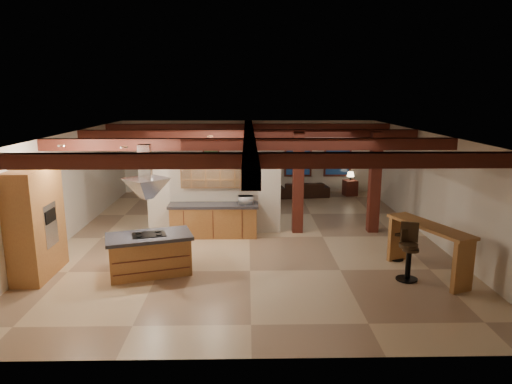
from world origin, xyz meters
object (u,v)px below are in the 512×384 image
at_px(sofa, 303,189).
at_px(bar_counter, 428,241).
at_px(kitchen_island, 150,254).
at_px(dining_table, 230,200).

relative_size(sofa, bar_counter, 0.88).
height_order(kitchen_island, bar_counter, bar_counter).
xyz_separation_m(sofa, bar_counter, (1.81, -7.85, 0.49)).
bearing_deg(kitchen_island, sofa, 60.41).
xyz_separation_m(kitchen_island, dining_table, (1.58, 5.74, -0.15)).
distance_m(sofa, bar_counter, 8.07).
bearing_deg(sofa, dining_table, 28.07).
relative_size(kitchen_island, sofa, 1.04).
bearing_deg(bar_counter, kitchen_island, 178.23).
distance_m(kitchen_island, sofa, 8.81).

